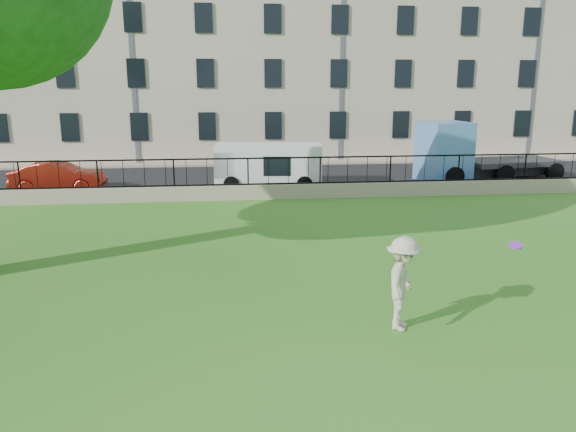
{
  "coord_description": "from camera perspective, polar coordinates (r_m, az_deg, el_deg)",
  "views": [
    {
      "loc": [
        -0.87,
        -10.83,
        4.8
      ],
      "look_at": [
        0.71,
        3.5,
        1.3
      ],
      "focal_mm": 35.0,
      "sensor_mm": 36.0,
      "label": 1
    }
  ],
  "objects": [
    {
      "name": "retaining_wall",
      "position": [
        23.29,
        -4.05,
        2.45
      ],
      "size": [
        50.0,
        0.4,
        0.6
      ],
      "primitive_type": "cube",
      "color": "tan",
      "rests_on": "ground"
    },
    {
      "name": "iron_railing",
      "position": [
        23.14,
        -4.08,
        4.52
      ],
      "size": [
        50.0,
        0.05,
        1.13
      ],
      "color": "black",
      "rests_on": "retaining_wall"
    },
    {
      "name": "building_row",
      "position": [
        38.47,
        -5.22,
        16.72
      ],
      "size": [
        56.4,
        10.4,
        13.8
      ],
      "color": "beige",
      "rests_on": "ground"
    },
    {
      "name": "blue_truck",
      "position": [
        29.39,
        19.72,
        6.27
      ],
      "size": [
        7.12,
        3.26,
        2.88
      ],
      "primitive_type": "cube",
      "rotation": [
        0.0,
        0.0,
        0.12
      ],
      "color": "#5689CA",
      "rests_on": "street"
    },
    {
      "name": "street",
      "position": [
        27.96,
        -4.44,
        3.7
      ],
      "size": [
        60.0,
        9.0,
        0.01
      ],
      "primitive_type": "cube",
      "color": "black",
      "rests_on": "ground"
    },
    {
      "name": "sidewalk",
      "position": [
        33.09,
        -4.75,
        5.34
      ],
      "size": [
        60.0,
        1.4,
        0.12
      ],
      "primitive_type": "cube",
      "color": "tan",
      "rests_on": "ground"
    },
    {
      "name": "man",
      "position": [
        11.25,
        11.61,
        -6.72
      ],
      "size": [
        1.17,
        1.4,
        1.88
      ],
      "primitive_type": "imported",
      "rotation": [
        0.0,
        0.0,
        1.11
      ],
      "color": "beige",
      "rests_on": "ground"
    },
    {
      "name": "white_van",
      "position": [
        25.59,
        -2.01,
        5.07
      ],
      "size": [
        4.91,
        2.31,
        2.0
      ],
      "primitive_type": "cube",
      "rotation": [
        0.0,
        0.0,
        -0.1
      ],
      "color": "silver",
      "rests_on": "street"
    },
    {
      "name": "ground",
      "position": [
        11.88,
        -1.59,
        -10.21
      ],
      "size": [
        120.0,
        120.0,
        0.0
      ],
      "primitive_type": "plane",
      "color": "#2C6F1A",
      "rests_on": "ground"
    },
    {
      "name": "red_sedan",
      "position": [
        26.79,
        -22.28,
        3.7
      ],
      "size": [
        4.0,
        1.47,
        1.31
      ],
      "primitive_type": "imported",
      "rotation": [
        0.0,
        0.0,
        1.55
      ],
      "color": "maroon",
      "rests_on": "street"
    },
    {
      "name": "frisbee",
      "position": [
        11.82,
        22.11,
        -2.78
      ],
      "size": [
        0.32,
        0.31,
        0.12
      ],
      "primitive_type": "cylinder",
      "rotation": [
        0.21,
        -0.14,
        0.18
      ],
      "color": "purple"
    }
  ]
}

